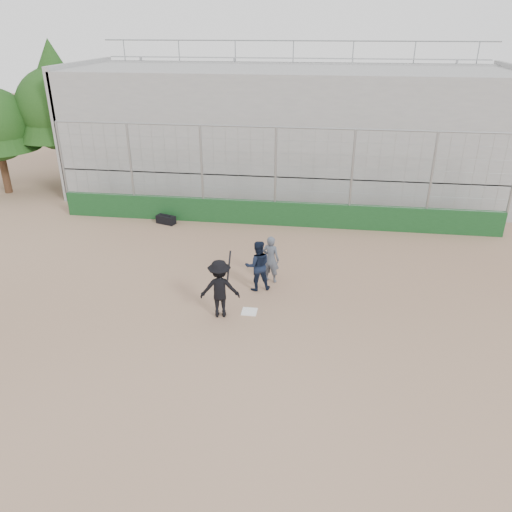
# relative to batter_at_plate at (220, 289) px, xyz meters

# --- Properties ---
(ground) EXTENTS (90.00, 90.00, 0.00)m
(ground) POSITION_rel_batter_at_plate_xyz_m (0.79, 0.27, -0.87)
(ground) COLOR brown
(ground) RESTS_ON ground
(home_plate) EXTENTS (0.44, 0.44, 0.02)m
(home_plate) POSITION_rel_batter_at_plate_xyz_m (0.79, 0.27, -0.85)
(home_plate) COLOR white
(home_plate) RESTS_ON ground
(backstop) EXTENTS (18.10, 0.25, 4.04)m
(backstop) POSITION_rel_batter_at_plate_xyz_m (0.79, 7.27, 0.09)
(backstop) COLOR #123B18
(backstop) RESTS_ON ground
(bleachers) EXTENTS (20.25, 6.70, 6.98)m
(bleachers) POSITION_rel_batter_at_plate_xyz_m (0.79, 12.22, 2.06)
(bleachers) COLOR gray
(bleachers) RESTS_ON ground
(tree_left) EXTENTS (4.48, 4.48, 7.00)m
(tree_left) POSITION_rel_batter_at_plate_xyz_m (-10.21, 11.27, 3.52)
(tree_left) COLOR #352513
(tree_left) RESTS_ON ground
(batter_at_plate) EXTENTS (1.21, 0.85, 1.88)m
(batter_at_plate) POSITION_rel_batter_at_plate_xyz_m (0.00, 0.00, 0.00)
(batter_at_plate) COLOR black
(batter_at_plate) RESTS_ON ground
(catcher_crouched) EXTENTS (0.97, 0.86, 1.13)m
(catcher_crouched) POSITION_rel_batter_at_plate_xyz_m (0.85, 1.64, -0.31)
(catcher_crouched) COLOR black
(catcher_crouched) RESTS_ON ground
(umpire) EXTENTS (0.66, 0.53, 1.41)m
(umpire) POSITION_rel_batter_at_plate_xyz_m (1.19, 2.28, -0.16)
(umpire) COLOR #474E5A
(umpire) RESTS_ON ground
(equipment_bag) EXTENTS (0.87, 0.59, 0.38)m
(equipment_bag) POSITION_rel_batter_at_plate_xyz_m (-3.72, 6.76, -0.69)
(equipment_bag) COLOR black
(equipment_bag) RESTS_ON ground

